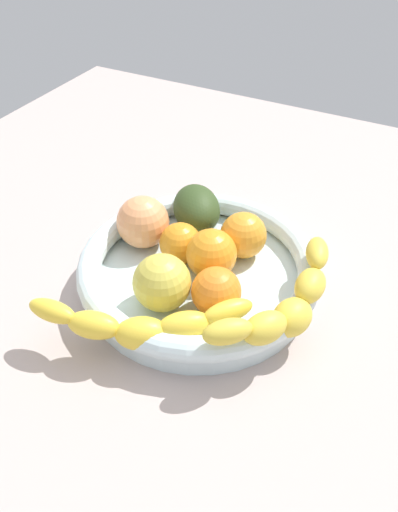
{
  "coord_description": "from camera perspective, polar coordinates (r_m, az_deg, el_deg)",
  "views": [
    {
      "loc": [
        -24.04,
        46.23,
        51.75
      ],
      "look_at": [
        0.0,
        0.0,
        8.45
      ],
      "focal_mm": 37.52,
      "sensor_mm": 36.0,
      "label": 1
    }
  ],
  "objects": [
    {
      "name": "fruit_bowl",
      "position": [
        0.69,
        -0.0,
        -1.66
      ],
      "size": [
        31.25,
        31.25,
        5.49
      ],
      "color": "silver",
      "rests_on": "kitchen_counter"
    },
    {
      "name": "orange_mid_left",
      "position": [
        0.63,
        1.85,
        -3.81
      ],
      "size": [
        5.99,
        5.99,
        5.99
      ],
      "primitive_type": "sphere",
      "color": "orange",
      "rests_on": "fruit_bowl"
    },
    {
      "name": "orange_rear",
      "position": [
        0.68,
        1.33,
        0.22
      ],
      "size": [
        6.54,
        6.54,
        6.54
      ],
      "primitive_type": "sphere",
      "color": "orange",
      "rests_on": "fruit_bowl"
    },
    {
      "name": "peach_blush",
      "position": [
        0.73,
        -6.0,
        3.62
      ],
      "size": [
        7.19,
        7.19,
        7.19
      ],
      "primitive_type": "sphere",
      "color": "#F69F65",
      "rests_on": "fruit_bowl"
    },
    {
      "name": "kitchen_counter",
      "position": [
        0.72,
        -0.0,
        -4.24
      ],
      "size": [
        120.0,
        120.0,
        3.0
      ],
      "primitive_type": "cube",
      "color": "#B8A59F",
      "rests_on": "ground"
    },
    {
      "name": "apple_yellow",
      "position": [
        0.63,
        -3.98,
        -2.85
      ],
      "size": [
        7.02,
        7.02,
        7.02
      ],
      "primitive_type": "sphere",
      "color": "#D5C449",
      "rests_on": "fruit_bowl"
    },
    {
      "name": "avocado_dark",
      "position": [
        0.76,
        -0.27,
        5.06
      ],
      "size": [
        10.79,
        11.2,
        6.02
      ],
      "primitive_type": "ellipsoid",
      "rotation": [
        0.0,
        0.0,
        2.24
      ],
      "color": "#32461F",
      "rests_on": "fruit_bowl"
    },
    {
      "name": "banana_draped_right",
      "position": [
        0.6,
        -6.36,
        -7.18
      ],
      "size": [
        23.58,
        13.75,
        4.44
      ],
      "color": "yellow",
      "rests_on": "fruit_bowl"
    },
    {
      "name": "orange_front",
      "position": [
        0.71,
        4.75,
        2.23
      ],
      "size": [
        6.25,
        6.25,
        6.25
      ],
      "primitive_type": "sphere",
      "color": "orange",
      "rests_on": "fruit_bowl"
    },
    {
      "name": "banana_draped_left",
      "position": [
        0.61,
        9.28,
        -5.18
      ],
      "size": [
        10.21,
        22.58,
        6.32
      ],
      "color": "yellow",
      "rests_on": "fruit_bowl"
    },
    {
      "name": "orange_mid_right",
      "position": [
        0.7,
        -2.0,
        1.37
      ],
      "size": [
        5.57,
        5.57,
        5.57
      ],
      "primitive_type": "sphere",
      "color": "orange",
      "rests_on": "fruit_bowl"
    }
  ]
}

